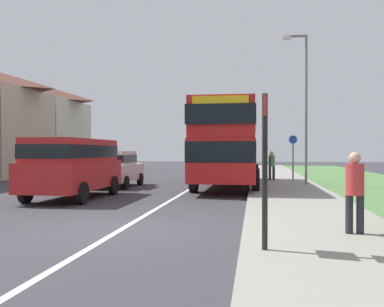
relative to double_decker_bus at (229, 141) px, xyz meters
The scene contains 11 objects.
ground_plane 11.71m from the double_decker_bus, 98.15° to the right, with size 120.00×120.00×0.00m, color #38383D.
lane_marking_centre 4.33m from the double_decker_bus, 115.69° to the right, with size 0.14×60.00×0.01m, color silver.
pavement_near_side 6.33m from the double_decker_bus, 64.54° to the right, with size 3.20×68.00×0.12m, color gray.
double_decker_bus is the anchor object (origin of this frame).
parked_van_red 7.70m from the double_decker_bus, 132.20° to the right, with size 2.11×4.96×2.11m.
parked_car_white 5.47m from the double_decker_bus, behind, with size 1.98×4.00×1.68m.
pedestrian_at_stop 12.17m from the double_decker_bus, 75.23° to the right, with size 0.34×0.34×1.67m.
pedestrian_walking_away 4.37m from the double_decker_bus, 59.79° to the left, with size 0.34×0.34×1.67m.
bus_stop_sign 13.41m from the double_decker_bus, 84.14° to the right, with size 0.09×0.52×2.60m.
cycle_route_sign 4.85m from the double_decker_bus, 47.60° to the left, with size 0.44×0.08×2.52m.
street_lamp_mid 4.05m from the double_decker_bus, 10.61° to the left, with size 1.14×0.20×7.12m.
Camera 1 is at (2.84, -8.97, 1.69)m, focal length 40.97 mm.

